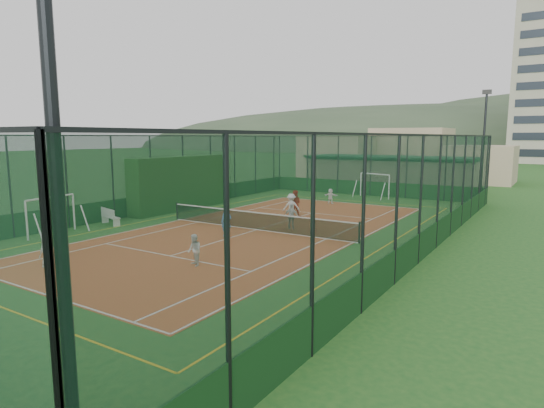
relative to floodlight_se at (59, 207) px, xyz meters
The scene contains 20 objects.
ground 19.15m from the floodlight_se, 117.39° to the left, with size 300.00×300.00×0.00m, color #1D5620.
court_slab 19.14m from the floodlight_se, 117.39° to the left, with size 11.17×23.97×0.01m, color #A85325.
tennis_net 19.04m from the floodlight_se, 117.39° to the left, with size 11.67×0.12×1.06m, color black, non-canonical shape.
perimeter_fence 18.77m from the floodlight_se, 117.39° to the left, with size 18.12×34.12×5.00m, color #103221, non-canonical shape.
floodlight_se is the anchor object (origin of this frame).
floodlight_ne 33.20m from the floodlight_se, 90.00° to the left, with size 0.60×0.26×8.25m, color black, non-canonical shape.
clubhouse 39.63m from the floodlight_se, 102.56° to the left, with size 15.20×7.20×3.15m, color tan, non-canonical shape.
distant_hills 166.87m from the floodlight_se, 92.96° to the left, with size 200.00×60.00×24.00m, color #384C33, non-canonical shape.
hedge_left 25.96m from the floodlight_se, 130.82° to the left, with size 1.24×8.25×3.61m, color black.
white_bench 21.48m from the floodlight_se, 140.79° to the left, with size 1.74×0.48×0.98m, color white, non-canonical shape.
futsal_goal_near 19.77m from the floodlight_se, 148.92° to the left, with size 0.86×2.96×1.91m, color white, non-canonical shape.
futsal_goal_far 33.75m from the floodlight_se, 103.58° to the left, with size 2.98×0.87×1.92m, color white, non-canonical shape.
child_near_left 13.64m from the floodlight_se, 150.14° to the left, with size 0.56×0.37×1.15m, color silver.
child_near_mid 17.34m from the floodlight_se, 121.78° to the left, with size 0.53×0.35×1.46m, color #477FCA.
child_near_right 12.31m from the floodlight_se, 124.96° to the left, with size 0.60×0.47×1.23m, color white.
child_far_left 22.38m from the floodlight_se, 113.01° to the left, with size 1.00×0.57×1.54m, color white.
child_far_right 19.49m from the floodlight_se, 111.89° to the left, with size 0.80×0.33×1.37m, color silver.
child_far_back 29.24m from the floodlight_se, 108.87° to the left, with size 1.05×0.33×1.13m, color white.
coach 23.10m from the floodlight_se, 112.71° to the left, with size 0.81×0.63×1.67m, color #A91B12.
tennis_balls 19.80m from the floodlight_se, 113.93° to the left, with size 0.93×1.11×0.07m.
Camera 1 is at (13.44, -19.63, 4.92)m, focal length 30.00 mm.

